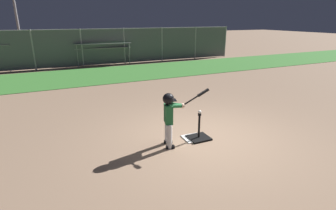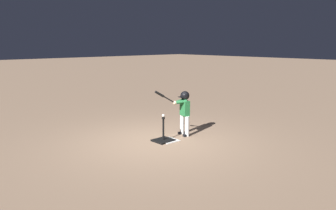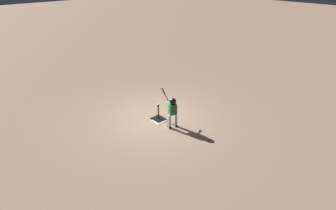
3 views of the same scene
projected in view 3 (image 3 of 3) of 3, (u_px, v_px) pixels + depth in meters
ground_plane at (157, 118)px, 10.45m from camera, size 90.00×90.00×0.00m
home_plate at (159, 121)px, 10.21m from camera, size 0.46×0.46×0.02m
batting_tee at (158, 118)px, 10.30m from camera, size 0.49×0.44×0.63m
batter_child at (172, 109)px, 9.50m from camera, size 0.98×0.44×1.27m
baseball at (158, 104)px, 10.02m from camera, size 0.07×0.07×0.07m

